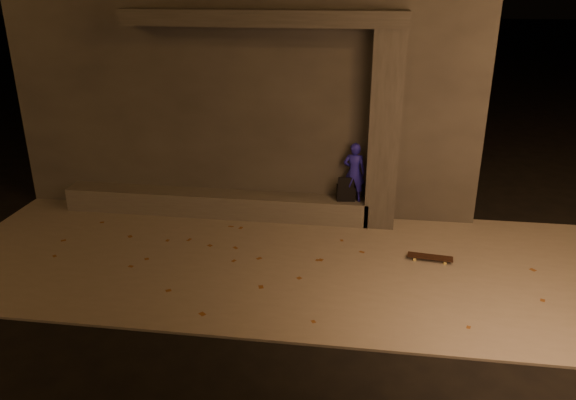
% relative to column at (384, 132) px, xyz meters
% --- Properties ---
extents(ground, '(120.00, 120.00, 0.00)m').
position_rel_column_xyz_m(ground, '(-1.70, -3.75, -1.84)').
color(ground, black).
rests_on(ground, ground).
extents(sidewalk, '(11.00, 4.40, 0.04)m').
position_rel_column_xyz_m(sidewalk, '(-1.70, -1.75, -1.82)').
color(sidewalk, slate).
rests_on(sidewalk, ground).
extents(building, '(9.00, 5.10, 5.22)m').
position_rel_column_xyz_m(building, '(-2.70, 2.74, 0.77)').
color(building, '#353330').
rests_on(building, ground).
extents(ledge, '(6.00, 0.55, 0.45)m').
position_rel_column_xyz_m(ledge, '(-3.20, 0.00, -1.58)').
color(ledge, '#504E49').
rests_on(ledge, sidewalk).
extents(column, '(0.55, 0.55, 3.60)m').
position_rel_column_xyz_m(column, '(0.00, 0.00, 0.00)').
color(column, '#353330').
rests_on(column, sidewalk).
extents(canopy, '(5.00, 0.70, 0.28)m').
position_rel_column_xyz_m(canopy, '(-2.20, 0.05, 1.94)').
color(canopy, '#353330').
rests_on(canopy, column).
extents(skateboarder, '(0.43, 0.30, 1.13)m').
position_rel_column_xyz_m(skateboarder, '(-0.50, 0.00, -0.79)').
color(skateboarder, '#1D18A0').
rests_on(skateboarder, ledge).
extents(backpack, '(0.37, 0.27, 0.48)m').
position_rel_column_xyz_m(backpack, '(-0.64, 0.00, -1.19)').
color(backpack, black).
rests_on(backpack, ledge).
extents(skateboard, '(0.75, 0.28, 0.08)m').
position_rel_column_xyz_m(skateboard, '(0.85, -1.42, -1.73)').
color(skateboard, black).
rests_on(skateboard, sidewalk).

